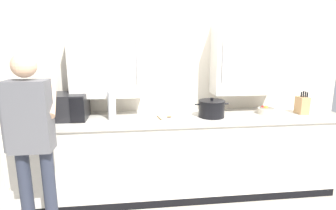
# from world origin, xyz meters

# --- Properties ---
(back_wall_tiled) EXTENTS (4.33, 0.44, 2.54)m
(back_wall_tiled) POSITION_xyz_m (-0.00, 1.07, 1.36)
(back_wall_tiled) COLOR beige
(back_wall_tiled) RESTS_ON ground_plane
(counter_unit) EXTENTS (3.63, 0.71, 0.95)m
(counter_unit) POSITION_xyz_m (0.00, 0.73, 0.47)
(counter_unit) COLOR beige
(counter_unit) RESTS_ON ground_plane
(microwave_oven) EXTENTS (0.59, 0.76, 0.28)m
(microwave_oven) POSITION_xyz_m (-1.34, 0.77, 1.09)
(microwave_oven) COLOR black
(microwave_oven) RESTS_ON counter_unit
(thermos_flask) EXTENTS (0.09, 0.09, 0.32)m
(thermos_flask) POSITION_xyz_m (-0.77, 0.69, 1.11)
(thermos_flask) COLOR #B7BABF
(thermos_flask) RESTS_ON counter_unit
(stock_pot) EXTENTS (0.39, 0.30, 0.22)m
(stock_pot) POSITION_xyz_m (0.35, 0.68, 1.04)
(stock_pot) COLOR black
(stock_pot) RESTS_ON counter_unit
(knife_block) EXTENTS (0.11, 0.15, 0.28)m
(knife_block) POSITION_xyz_m (1.47, 0.69, 1.05)
(knife_block) COLOR tan
(knife_block) RESTS_ON counter_unit
(fruit_bowl) EXTENTS (0.21, 0.21, 0.10)m
(fruit_bowl) POSITION_xyz_m (1.05, 0.73, 0.99)
(fruit_bowl) COLOR beige
(fruit_bowl) RESTS_ON counter_unit
(wooden_spoon) EXTENTS (0.18, 0.18, 0.02)m
(wooden_spoon) POSITION_xyz_m (-0.19, 0.69, 0.96)
(wooden_spoon) COLOR brown
(wooden_spoon) RESTS_ON counter_unit
(person_figure) EXTENTS (0.44, 0.54, 1.70)m
(person_figure) POSITION_xyz_m (-1.40, 0.05, 1.02)
(person_figure) COLOR #282D3D
(person_figure) RESTS_ON ground_plane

